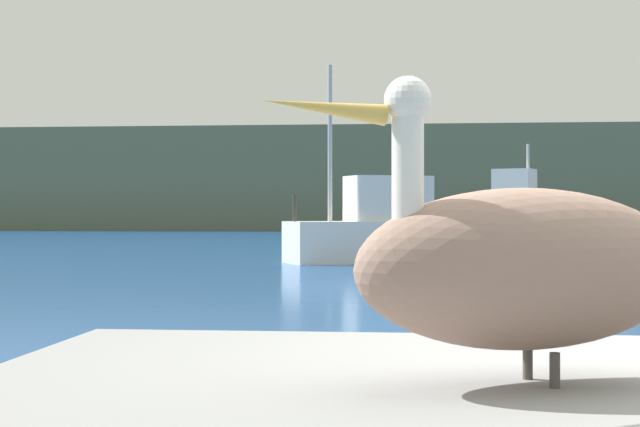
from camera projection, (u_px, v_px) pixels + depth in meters
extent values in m
cube|color=#5B664C|center=(437.00, 180.00, 77.27)|extent=(140.00, 13.76, 7.50)
ellipsoid|color=#957364|center=(525.00, 269.00, 2.93)|extent=(1.13, 0.82, 0.47)
cylinder|color=white|center=(408.00, 180.00, 2.83)|extent=(0.09, 0.09, 0.37)
sphere|color=white|center=(408.00, 100.00, 2.83)|extent=(0.13, 0.13, 0.13)
cone|color=gold|center=(324.00, 108.00, 2.76)|extent=(0.35, 0.19, 0.09)
cylinder|color=#4C4742|center=(555.00, 370.00, 2.87)|extent=(0.03, 0.03, 0.10)
cylinder|color=#4C4742|center=(528.00, 362.00, 3.02)|extent=(0.03, 0.03, 0.10)
cube|color=white|center=(387.00, 242.00, 27.75)|extent=(5.70, 3.81, 1.12)
cube|color=silver|center=(388.00, 199.00, 27.76)|extent=(2.52, 2.06, 1.24)
cylinder|color=#B2B2B2|center=(330.00, 143.00, 27.20)|extent=(0.12, 0.12, 4.20)
cylinder|color=#3F382D|center=(295.00, 208.00, 26.87)|extent=(0.10, 0.10, 0.70)
cube|color=orange|center=(488.00, 229.00, 40.90)|extent=(5.69, 3.68, 1.34)
cube|color=silver|center=(514.00, 191.00, 40.38)|extent=(1.86, 1.73, 1.73)
cylinder|color=#B2B2B2|center=(528.00, 178.00, 40.12)|extent=(0.12, 0.12, 2.71)
cylinder|color=#3F382D|center=(552.00, 204.00, 39.65)|extent=(0.10, 0.10, 0.70)
sphere|color=yellow|center=(625.00, 274.00, 18.17)|extent=(0.53, 0.53, 0.53)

